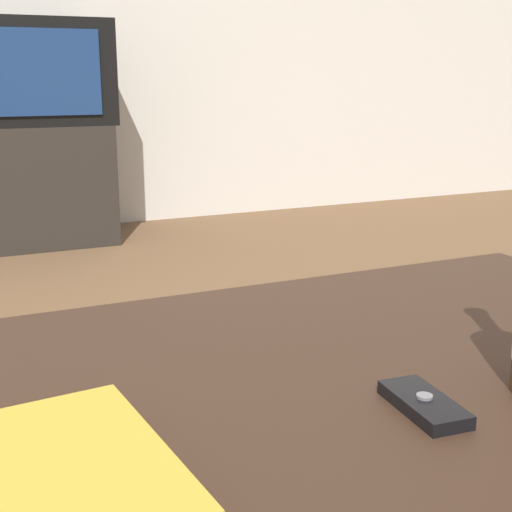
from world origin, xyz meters
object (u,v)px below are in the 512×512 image
television (8,72)px  tv_stand (17,186)px  table_book (47,480)px  cell_phone (424,404)px

television → tv_stand: bearing=90.0°
tv_stand → table_book: 2.81m
table_book → tv_stand: bearing=79.2°
tv_stand → television: size_ratio=0.96×
cell_phone → television: bearing=96.6°
tv_stand → television: (0.00, -0.00, 0.49)m
tv_stand → table_book: size_ratio=3.11×
tv_stand → cell_phone: bearing=-88.4°
tv_stand → cell_phone: (0.08, -2.80, 0.16)m
cell_phone → table_book: table_book is taller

